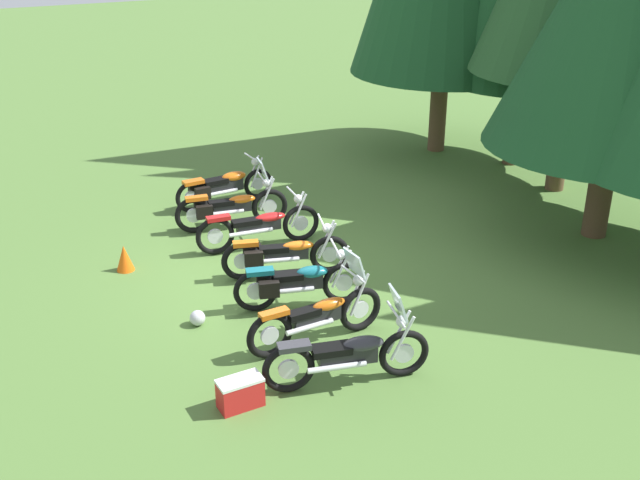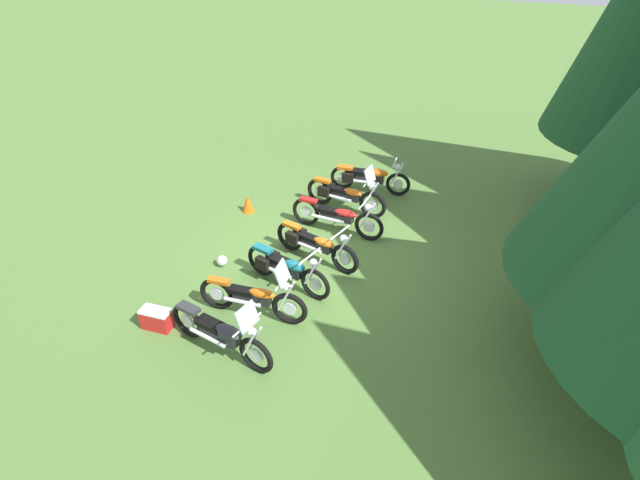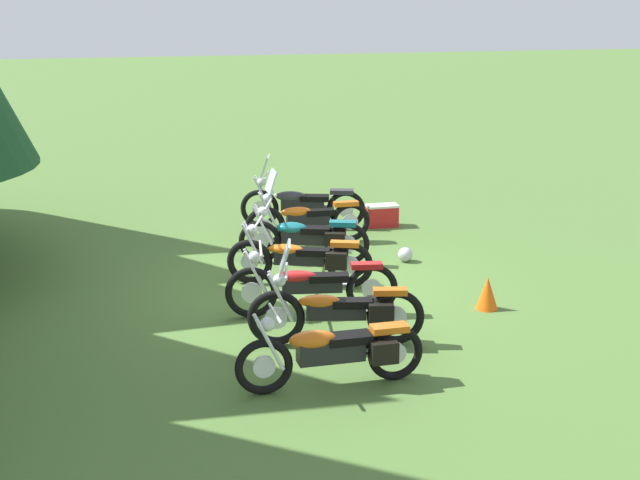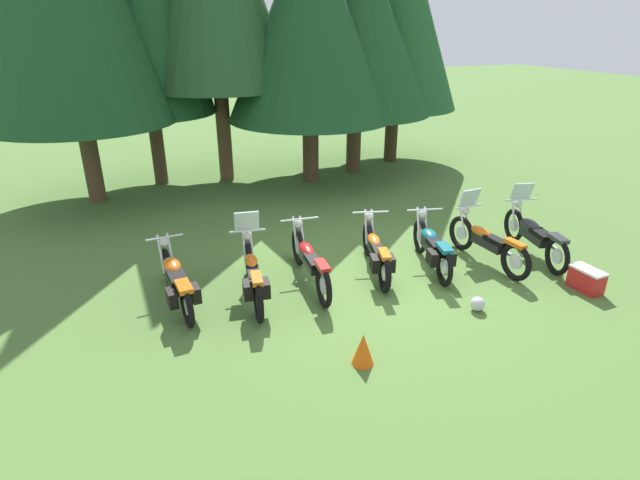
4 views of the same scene
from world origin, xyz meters
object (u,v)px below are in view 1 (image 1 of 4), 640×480
object	(u,v)px
motorcycle_6	(350,354)
picnic_cooler	(240,393)
traffic_cone	(125,258)
motorcycle_4	(298,282)
motorcycle_0	(223,186)
pine_tree_3	(631,0)
dropped_helmet	(198,318)
motorcycle_1	(231,207)
motorcycle_3	(283,254)
motorcycle_2	(260,226)
motorcycle_5	(318,316)

from	to	relation	value
motorcycle_6	picnic_cooler	distance (m)	1.56
motorcycle_6	traffic_cone	size ratio (longest dim) A/B	4.81
motorcycle_4	motorcycle_6	distance (m)	2.27
motorcycle_4	traffic_cone	size ratio (longest dim) A/B	4.41
motorcycle_0	picnic_cooler	world-z (taller)	motorcycle_0
pine_tree_3	picnic_cooler	world-z (taller)	pine_tree_3
motorcycle_6	pine_tree_3	bearing A→B (deg)	31.51
dropped_helmet	picnic_cooler	bearing A→B (deg)	-4.33
motorcycle_1	motorcycle_3	xyz separation A→B (m)	(2.43, 0.05, -0.03)
pine_tree_3	motorcycle_1	bearing A→B (deg)	-119.51
motorcycle_2	motorcycle_4	distance (m)	2.44
motorcycle_4	motorcycle_6	bearing A→B (deg)	-81.87
motorcycle_3	pine_tree_3	bearing A→B (deg)	6.44
motorcycle_2	pine_tree_3	xyz separation A→B (m)	(2.45, 6.14, 4.03)
motorcycle_3	motorcycle_4	distance (m)	1.12
pine_tree_3	traffic_cone	size ratio (longest dim) A/B	14.87
motorcycle_3	motorcycle_1	bearing A→B (deg)	107.93
traffic_cone	motorcycle_1	bearing A→B (deg)	111.02
motorcycle_0	motorcycle_2	bearing A→B (deg)	-97.51
motorcycle_5	pine_tree_3	bearing A→B (deg)	6.78
picnic_cooler	traffic_cone	world-z (taller)	traffic_cone
motorcycle_1	pine_tree_3	distance (m)	8.27
motorcycle_5	traffic_cone	world-z (taller)	motorcycle_5
motorcycle_1	pine_tree_3	xyz separation A→B (m)	(3.56, 6.30, 4.01)
motorcycle_4	pine_tree_3	bearing A→B (deg)	15.24
picnic_cooler	motorcycle_5	bearing A→B (deg)	119.95
motorcycle_2	traffic_cone	world-z (taller)	motorcycle_2
picnic_cooler	pine_tree_3	bearing A→B (deg)	103.70
motorcycle_6	dropped_helmet	xyz separation A→B (m)	(-2.45, -1.35, -0.35)
motorcycle_2	traffic_cone	size ratio (longest dim) A/B	5.07
motorcycle_0	motorcycle_1	xyz separation A→B (m)	(1.25, -0.31, 0.01)
motorcycle_0	picnic_cooler	size ratio (longest dim) A/B	3.77
motorcycle_2	motorcycle_4	bearing A→B (deg)	-92.65
motorcycle_6	picnic_cooler	world-z (taller)	motorcycle_6
motorcycle_0	dropped_helmet	distance (m)	5.07
motorcycle_1	motorcycle_5	distance (m)	4.67
pine_tree_3	motorcycle_3	bearing A→B (deg)	-100.26
motorcycle_4	pine_tree_3	size ratio (longest dim) A/B	0.30
dropped_helmet	traffic_cone	bearing A→B (deg)	-167.53
motorcycle_2	motorcycle_5	world-z (taller)	motorcycle_5
picnic_cooler	motorcycle_6	bearing A→B (deg)	82.75
motorcycle_3	motorcycle_0	bearing A→B (deg)	102.74
motorcycle_2	motorcycle_3	size ratio (longest dim) A/B	1.10
motorcycle_4	motorcycle_6	xyz separation A→B (m)	(2.25, -0.29, 0.02)
pine_tree_3	traffic_cone	xyz separation A→B (m)	(-2.65, -8.67, -4.24)
motorcycle_5	dropped_helmet	world-z (taller)	motorcycle_5
motorcycle_2	motorcycle_4	xyz separation A→B (m)	(2.42, -0.36, 0.01)
picnic_cooler	motorcycle_2	bearing A→B (deg)	154.12
motorcycle_2	motorcycle_6	world-z (taller)	motorcycle_6
motorcycle_1	picnic_cooler	bearing A→B (deg)	-100.34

